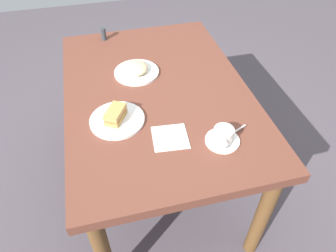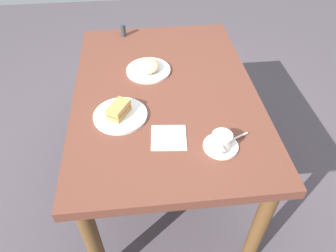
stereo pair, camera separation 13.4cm
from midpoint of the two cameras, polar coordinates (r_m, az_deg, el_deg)
ground_plane at (r=2.13m, az=-3.43°, el=-9.42°), size 6.00×6.00×0.00m
dining_table at (r=1.65m, az=-4.37°, el=4.03°), size 1.34×0.92×0.74m
sandwich_plate at (r=1.43m, az=-11.96°, el=0.97°), size 0.25×0.25×0.01m
sandwich_front at (r=1.41m, az=-12.31°, el=1.97°), size 0.13×0.11×0.06m
coffee_saucer at (r=1.33m, az=7.08°, el=-2.82°), size 0.15×0.15×0.01m
coffee_cup at (r=1.30m, az=7.23°, el=-1.73°), size 0.11×0.09×0.06m
spoon at (r=1.36m, az=9.49°, el=-1.12°), size 0.05×0.09×0.01m
side_plate at (r=1.72m, az=-8.05°, el=9.64°), size 0.24×0.24×0.01m
side_food_pile at (r=1.70m, az=-8.14°, el=10.45°), size 0.14×0.12×0.04m
napkin at (r=1.33m, az=-2.49°, el=-2.24°), size 0.16×0.16×0.00m
salt_shaker at (r=2.05m, az=-13.66°, el=16.01°), size 0.03×0.03×0.08m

